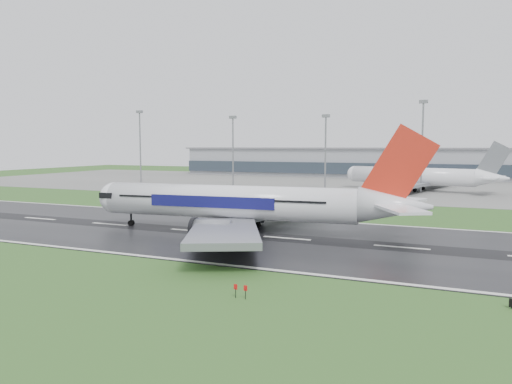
% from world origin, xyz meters
% --- Properties ---
extents(ground, '(520.00, 520.00, 0.00)m').
position_xyz_m(ground, '(0.00, 0.00, 0.00)').
color(ground, '#29531E').
rests_on(ground, ground).
extents(runway, '(400.00, 45.00, 0.10)m').
position_xyz_m(runway, '(0.00, 0.00, 0.05)').
color(runway, black).
rests_on(runway, ground).
extents(apron, '(400.00, 130.00, 0.08)m').
position_xyz_m(apron, '(0.00, 125.00, 0.04)').
color(apron, slate).
rests_on(apron, ground).
extents(terminal, '(240.00, 36.00, 15.00)m').
position_xyz_m(terminal, '(0.00, 185.00, 7.50)').
color(terminal, gray).
rests_on(terminal, ground).
extents(main_airliner, '(71.70, 68.87, 19.50)m').
position_xyz_m(main_airliner, '(-8.45, 2.71, 9.85)').
color(main_airliner, white).
rests_on(main_airliner, runway).
extents(parked_airliner, '(72.33, 69.35, 17.63)m').
position_xyz_m(parked_airliner, '(14.29, 106.02, 8.90)').
color(parked_airliner, white).
rests_on(parked_airliner, apron).
extents(floodmast_0, '(0.64, 0.64, 31.49)m').
position_xyz_m(floodmast_0, '(-105.75, 100.00, 15.74)').
color(floodmast_0, gray).
rests_on(floodmast_0, ground).
extents(floodmast_1, '(0.64, 0.64, 27.97)m').
position_xyz_m(floodmast_1, '(-58.94, 100.00, 13.98)').
color(floodmast_1, gray).
rests_on(floodmast_1, ground).
extents(floodmast_2, '(0.64, 0.64, 27.55)m').
position_xyz_m(floodmast_2, '(-19.42, 100.00, 13.77)').
color(floodmast_2, gray).
rests_on(floodmast_2, ground).
extents(floodmast_3, '(0.64, 0.64, 31.69)m').
position_xyz_m(floodmast_3, '(15.82, 100.00, 15.84)').
color(floodmast_3, gray).
rests_on(floodmast_3, ground).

